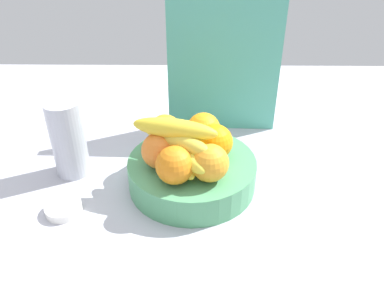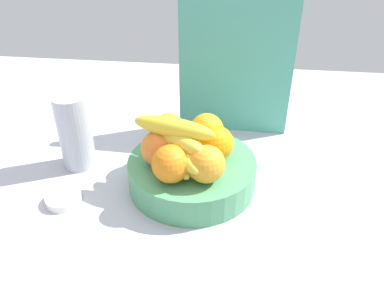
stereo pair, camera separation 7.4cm
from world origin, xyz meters
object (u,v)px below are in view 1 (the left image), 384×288
orange_top_stack (210,163)px  thermos_tumbler (68,139)px  orange_front_left (215,142)px  fruit_bowl (192,172)px  jar_lid (64,209)px  banana_bunch (177,144)px  orange_center (165,131)px  orange_front_right (203,129)px  orange_back_right (175,165)px  orange_back_left (160,150)px  cutting_board (224,63)px

orange_top_stack → thermos_tumbler: (-30.15, 10.52, -1.34)cm
orange_front_left → thermos_tumbler: 31.64cm
fruit_bowl → jar_lid: bearing=-160.1°
orange_front_left → jar_lid: bearing=-160.7°
orange_front_left → banana_bunch: (-7.73, -3.39, 1.60)cm
orange_front_left → orange_center: same height
orange_front_right → orange_back_right: 14.61cm
orange_back_left → cutting_board: (13.97, 27.56, 8.04)cm
orange_front_right → banana_bunch: 10.21cm
cutting_board → fruit_bowl: bearing=-104.8°
orange_back_left → orange_front_left: bearing=16.8°
banana_bunch → cutting_board: (10.57, 27.58, 6.44)cm
orange_center → orange_top_stack: same height
orange_center → cutting_board: (13.44, 20.04, 8.04)cm
jar_lid → banana_bunch: bearing=17.7°
thermos_tumbler → orange_top_stack: bearing=-19.2°
orange_back_left → thermos_tumbler: 21.34cm
orange_center → orange_top_stack: bearing=-51.7°
orange_front_right → orange_center: (-8.29, -0.96, 0.00)cm
orange_top_stack → banana_bunch: (-6.41, 4.19, 1.60)cm
orange_front_right → banana_bunch: (-5.41, -8.50, 1.60)cm
orange_back_right → jar_lid: orange_back_right is taller
orange_back_left → thermos_tumbler: (-20.35, 6.30, -1.34)cm
orange_front_left → jar_lid: orange_front_left is taller
orange_front_left → orange_top_stack: (-1.32, -7.58, 0.00)cm
fruit_bowl → orange_back_left: orange_back_left is taller
banana_bunch → jar_lid: 25.58cm
orange_center → banana_bunch: bearing=-69.1°
orange_center → banana_bunch: size_ratio=0.40×
orange_front_right → banana_bunch: banana_bunch is taller
fruit_bowl → cutting_board: bearing=73.5°
fruit_bowl → orange_front_left: bearing=15.9°
orange_back_right → orange_front_right: bearing=67.7°
orange_back_left → banana_bunch: 3.75cm
orange_front_right → orange_back_left: same height
orange_back_left → cutting_board: bearing=63.1°
orange_back_left → orange_top_stack: bearing=-23.3°
thermos_tumbler → orange_front_left: bearing=-5.3°
orange_front_right → orange_back_right: (-5.55, -13.51, 0.00)cm
banana_bunch → thermos_tumbler: bearing=165.1°
cutting_board → orange_back_left: bearing=-115.2°
thermos_tumbler → jar_lid: size_ratio=2.44×
fruit_bowl → orange_top_stack: size_ratio=3.63×
fruit_bowl → orange_center: 10.56cm
fruit_bowl → orange_back_left: (-6.40, -2.02, 6.83)cm
orange_back_right → fruit_bowl: bearing=66.0°
orange_back_right → jar_lid: size_ratio=1.05×
orange_front_left → orange_back_left: size_ratio=1.00×
orange_top_stack → jar_lid: bearing=-174.2°
orange_front_right → jar_lid: 32.92cm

